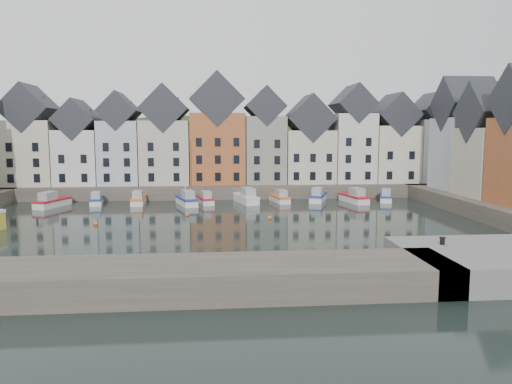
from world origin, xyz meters
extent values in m
plane|color=black|center=(0.00, 0.00, 0.00)|extent=(260.00, 260.00, 0.00)
cube|color=#484037|center=(0.00, 30.00, 1.00)|extent=(90.00, 16.00, 2.00)
cube|color=#484037|center=(-10.00, -22.00, 1.00)|extent=(50.00, 6.00, 2.00)
ellipsoid|color=black|center=(0.00, 56.00, -18.00)|extent=(153.60, 70.40, 64.00)
sphere|color=black|center=(-13.94, 50.93, 8.70)|extent=(5.77, 5.77, 5.77)
sphere|color=black|center=(24.86, 60.75, 8.12)|extent=(5.27, 5.27, 5.27)
sphere|color=black|center=(31.82, 54.20, 7.88)|extent=(5.07, 5.07, 5.07)
sphere|color=black|center=(14.28, 55.19, 7.82)|extent=(5.01, 5.01, 5.01)
sphere|color=black|center=(-37.67, 56.61, 6.57)|extent=(3.94, 3.94, 3.94)
sphere|color=black|center=(28.33, 60.25, 8.05)|extent=(5.21, 5.21, 5.21)
sphere|color=black|center=(1.99, 58.64, 8.32)|extent=(5.45, 5.45, 5.45)
sphere|color=black|center=(37.80, 48.31, 7.21)|extent=(4.49, 4.49, 4.49)
cube|color=beige|center=(-29.17, 28.00, 7.04)|extent=(7.67, 8.00, 10.07)
cube|color=black|center=(-29.17, 28.00, 13.97)|extent=(7.67, 8.16, 7.67)
cube|color=silver|center=(-21.90, 28.00, 6.30)|extent=(6.56, 8.00, 8.61)
cube|color=black|center=(-21.90, 28.00, 12.23)|extent=(6.56, 8.16, 6.56)
cube|color=#B3BBC6|center=(-15.37, 28.00, 7.01)|extent=(6.20, 8.00, 10.02)
cube|color=black|center=(-15.37, 28.00, 13.55)|extent=(6.20, 8.16, 6.20)
cube|color=#BCB59F|center=(-8.27, 28.00, 7.04)|extent=(7.70, 8.00, 10.08)
cube|color=black|center=(-8.27, 28.00, 13.98)|extent=(7.70, 8.16, 7.70)
cube|color=#A95830|center=(0.07, 28.00, 7.64)|extent=(8.69, 8.00, 11.28)
cube|color=black|center=(0.07, 28.00, 15.43)|extent=(8.69, 8.16, 8.69)
cube|color=gray|center=(7.78, 28.00, 7.39)|extent=(6.43, 8.00, 10.78)
cube|color=black|center=(7.78, 28.00, 14.37)|extent=(6.43, 8.16, 6.43)
cube|color=beige|center=(15.08, 28.00, 6.28)|extent=(7.88, 8.00, 8.56)
cube|color=black|center=(15.08, 28.00, 12.51)|extent=(7.88, 8.16, 7.88)
cube|color=silver|center=(22.42, 28.00, 7.64)|extent=(6.50, 8.00, 11.27)
cube|color=black|center=(22.42, 28.00, 14.88)|extent=(6.50, 8.16, 6.50)
cube|color=beige|center=(29.43, 28.00, 6.66)|extent=(7.23, 8.00, 9.32)
cube|color=black|center=(29.43, 28.00, 13.11)|extent=(7.23, 8.16, 7.23)
cube|color=silver|center=(36.28, 28.00, 7.16)|extent=(6.18, 8.00, 10.32)
cube|color=black|center=(36.28, 28.00, 13.85)|extent=(6.18, 8.16, 6.18)
cube|color=#B3BBC6|center=(36.00, 16.26, 7.19)|extent=(7.47, 8.00, 10.38)
cube|color=black|center=(36.00, 16.26, 14.36)|extent=(7.62, 8.00, 8.00)
cube|color=#BCB59F|center=(36.00, 8.26, 6.44)|extent=(8.14, 8.00, 8.89)
cube|color=black|center=(36.00, 8.26, 12.87)|extent=(8.30, 8.00, 8.00)
sphere|color=orange|center=(-4.00, 8.00, 0.15)|extent=(0.50, 0.50, 0.50)
sphere|color=orange|center=(6.00, 5.00, 0.15)|extent=(0.50, 0.50, 0.50)
sphere|color=orange|center=(-14.00, 3.00, 0.15)|extent=(0.50, 0.50, 0.50)
cube|color=silver|center=(-23.02, 17.15, 0.36)|extent=(3.81, 6.47, 1.14)
cube|color=#AF1923|center=(-23.02, 17.15, 0.98)|extent=(3.95, 6.63, 0.26)
cube|color=#979C9F|center=(-23.33, 16.27, 1.60)|extent=(2.19, 2.82, 1.24)
cube|color=silver|center=(-17.53, 19.34, 0.30)|extent=(2.32, 5.40, 0.96)
cube|color=navy|center=(-17.53, 19.34, 0.83)|extent=(2.42, 5.51, 0.22)
cube|color=#979C9F|center=(-17.42, 18.57, 1.35)|extent=(1.51, 2.24, 1.04)
cube|color=silver|center=(-11.49, 18.87, 0.33)|extent=(1.89, 5.71, 1.04)
cube|color=orange|center=(-11.49, 18.87, 0.90)|extent=(1.98, 5.83, 0.24)
cube|color=#979C9F|center=(-11.47, 18.02, 1.46)|extent=(1.40, 2.31, 1.13)
cube|color=silver|center=(-4.53, 17.36, 0.36)|extent=(3.50, 6.43, 1.13)
cube|color=navy|center=(-4.53, 17.36, 0.97)|extent=(3.63, 6.58, 0.26)
cube|color=#979C9F|center=(-4.27, 16.48, 1.59)|extent=(2.07, 2.77, 1.23)
cylinder|color=silver|center=(-4.70, 17.96, 6.16)|extent=(0.14, 0.14, 11.29)
cube|color=silver|center=(-1.91, 18.51, 0.31)|extent=(2.73, 5.55, 0.98)
cube|color=#AF1923|center=(-1.91, 18.51, 0.84)|extent=(2.84, 5.68, 0.22)
cube|color=#979C9F|center=(-1.73, 17.73, 1.38)|extent=(1.68, 2.35, 1.07)
cube|color=silver|center=(4.08, 18.79, 0.38)|extent=(3.52, 6.81, 1.20)
cube|color=silver|center=(4.08, 18.79, 1.03)|extent=(3.66, 6.97, 0.27)
cube|color=#979C9F|center=(4.32, 17.84, 1.69)|extent=(2.12, 2.91, 1.31)
cube|color=silver|center=(9.08, 19.01, 0.32)|extent=(2.61, 5.70, 1.01)
cube|color=orange|center=(9.08, 19.01, 0.87)|extent=(2.72, 5.82, 0.23)
cube|color=#979C9F|center=(9.23, 18.20, 1.42)|extent=(1.66, 2.39, 1.10)
cube|color=silver|center=(15.01, 19.37, 0.35)|extent=(3.78, 6.26, 1.10)
cube|color=navy|center=(15.01, 19.37, 0.95)|extent=(3.92, 6.40, 0.25)
cube|color=#979C9F|center=(14.70, 18.53, 1.55)|extent=(2.15, 2.74, 1.20)
cube|color=silver|center=(19.99, 17.70, 0.37)|extent=(3.08, 6.52, 1.15)
cube|color=#AF1923|center=(19.99, 17.70, 0.99)|extent=(3.20, 6.67, 0.26)
cube|color=#979C9F|center=(20.17, 16.78, 1.62)|extent=(1.93, 2.75, 1.26)
cube|color=silver|center=(25.22, 18.65, 0.32)|extent=(3.29, 5.66, 1.00)
cube|color=navy|center=(25.22, 18.65, 0.86)|extent=(3.41, 5.80, 0.23)
cube|color=#979C9F|center=(24.96, 17.88, 1.40)|extent=(1.90, 2.46, 1.09)
cylinder|color=black|center=(16.44, -18.16, 2.25)|extent=(0.36, 0.36, 0.50)
cylinder|color=black|center=(16.44, -18.16, 2.52)|extent=(0.48, 0.48, 0.08)
camera|label=1|loc=(-0.93, -53.73, 10.58)|focal=35.00mm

